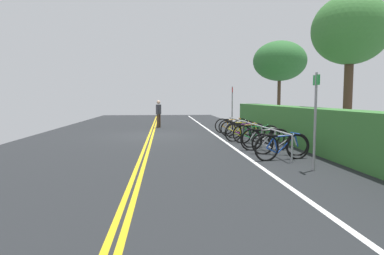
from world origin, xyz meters
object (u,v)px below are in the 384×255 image
at_px(bike_rack, 251,128).
at_px(bicycle_9, 282,147).
at_px(bicycle_0, 232,126).
at_px(bicycle_1, 236,127).
at_px(bicycle_7, 265,139).
at_px(bicycle_6, 263,138).
at_px(bicycle_4, 245,132).
at_px(tree_near_left, 280,61).
at_px(tree_mid, 350,31).
at_px(bicycle_2, 239,129).
at_px(sign_post_far, 315,112).
at_px(pedestrian, 159,112).
at_px(bicycle_3, 245,131).
at_px(bicycle_5, 256,134).
at_px(sign_post_near, 232,104).
at_px(bicycle_8, 279,144).

distance_m(bike_rack, bicycle_9, 3.85).
distance_m(bicycle_0, bicycle_1, 0.76).
height_order(bicycle_7, bicycle_9, bicycle_9).
height_order(bicycle_1, bicycle_6, bicycle_1).
relative_size(bicycle_4, tree_near_left, 0.34).
relative_size(bicycle_1, tree_mid, 0.30).
relative_size(bicycle_0, tree_near_left, 0.34).
distance_m(bicycle_2, sign_post_far, 7.57).
relative_size(bicycle_2, bicycle_6, 1.02).
bearing_deg(bicycle_0, bicycle_7, -0.36).
bearing_deg(pedestrian, sign_post_far, 17.62).
height_order(bike_rack, bicycle_3, bike_rack).
relative_size(bike_rack, bicycle_4, 4.92).
xyz_separation_m(bicycle_0, bicycle_1, (0.76, 0.07, -0.02)).
bearing_deg(pedestrian, bicycle_1, 43.36).
distance_m(bicycle_3, bicycle_4, 0.90).
bearing_deg(bicycle_2, bicycle_6, 1.64).
xyz_separation_m(bike_rack, pedestrian, (-7.00, -3.76, 0.34)).
bearing_deg(bicycle_6, bicycle_0, -178.51).
bearing_deg(tree_mid, bicycle_0, -138.42).
bearing_deg(bicycle_1, bike_rack, -0.91).
bearing_deg(bicycle_7, bicycle_2, 179.08).
height_order(bicycle_5, tree_mid, tree_mid).
distance_m(bicycle_2, bicycle_6, 3.47).
relative_size(sign_post_near, tree_mid, 0.42).
distance_m(bicycle_0, tree_near_left, 6.04).
relative_size(bicycle_6, bicycle_9, 0.96).
height_order(bicycle_1, sign_post_far, sign_post_far).
relative_size(bicycle_3, tree_near_left, 0.32).
xyz_separation_m(bicycle_3, bicycle_9, (5.13, -0.16, 0.03)).
height_order(bicycle_1, bicycle_9, bicycle_9).
bearing_deg(bicycle_6, sign_post_far, 0.65).
xyz_separation_m(bicycle_3, bicycle_7, (3.35, -0.12, 0.02)).
distance_m(bicycle_9, sign_post_near, 8.82).
bearing_deg(tree_mid, pedestrian, -135.02).
xyz_separation_m(bicycle_1, sign_post_near, (-1.94, 0.18, 1.07)).
xyz_separation_m(bicycle_3, sign_post_near, (-3.63, 0.16, 1.08)).
bearing_deg(bicycle_3, bicycle_1, -179.52).
bearing_deg(bicycle_4, tree_mid, 77.46).
bearing_deg(bicycle_8, bicycle_5, -179.82).
xyz_separation_m(bike_rack, tree_mid, (0.45, 3.69, 3.73)).
distance_m(bicycle_1, bicycle_7, 5.04).
height_order(bicycle_2, bicycle_4, bicycle_4).
distance_m(sign_post_far, tree_near_left, 13.05).
bearing_deg(bicycle_9, bicycle_0, 179.39).
distance_m(bicycle_1, bicycle_4, 2.58).
distance_m(bicycle_3, tree_mid, 5.65).
distance_m(bike_rack, bicycle_2, 2.18).
relative_size(bicycle_5, bicycle_9, 0.99).
xyz_separation_m(bicycle_0, bicycle_4, (3.33, -0.12, -0.01)).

